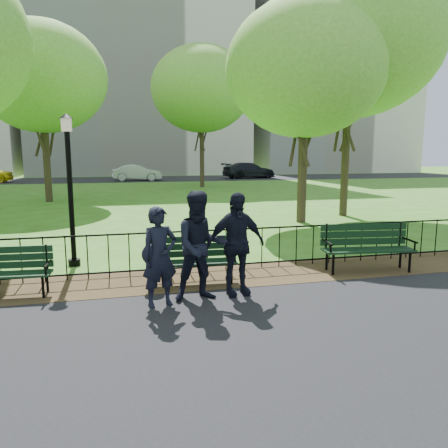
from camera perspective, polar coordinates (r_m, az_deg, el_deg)
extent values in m
plane|color=#3F671B|center=(7.27, -3.56, -10.63)|extent=(120.00, 120.00, 0.00)
cube|color=black|center=(4.32, 5.64, -25.66)|extent=(60.00, 9.20, 0.01)
cube|color=#312514|center=(8.67, -5.39, -7.23)|extent=(60.00, 1.60, 0.01)
cube|color=black|center=(41.81, -12.41, 5.73)|extent=(70.00, 9.00, 0.01)
cylinder|color=black|center=(8.95, -5.96, -1.01)|extent=(24.00, 0.04, 0.04)
cylinder|color=black|center=(9.12, -5.88, -5.72)|extent=(24.00, 0.04, 0.04)
cylinder|color=black|center=(9.04, -5.91, -3.70)|extent=(0.02, 0.02, 0.90)
cube|color=silver|center=(56.23, -11.24, 22.03)|extent=(24.00, 15.00, 30.00)
cube|color=silver|center=(61.86, 12.89, 17.96)|extent=(20.00, 15.00, 24.00)
cube|color=black|center=(8.29, -4.26, -5.04)|extent=(1.73, 0.58, 0.04)
cube|color=black|center=(8.46, -4.44, -2.49)|extent=(1.70, 0.16, 0.43)
cylinder|color=black|center=(8.15, -9.32, -6.94)|extent=(0.05, 0.05, 0.43)
cylinder|color=black|center=(8.29, 0.99, -6.54)|extent=(0.05, 0.05, 0.43)
cylinder|color=black|center=(8.48, -9.34, -6.30)|extent=(0.05, 0.05, 0.43)
cylinder|color=black|center=(8.61, 0.56, -5.93)|extent=(0.05, 0.05, 0.43)
cylinder|color=black|center=(8.22, -9.86, -4.06)|extent=(0.08, 0.53, 0.04)
cylinder|color=black|center=(8.37, 1.22, -3.69)|extent=(0.08, 0.53, 0.04)
ellipsoid|color=black|center=(8.12, -9.48, -3.92)|extent=(0.37, 0.27, 0.39)
cube|color=black|center=(8.41, -27.17, -5.95)|extent=(1.67, 0.56, 0.04)
cube|color=black|center=(8.56, -26.86, -3.50)|extent=(1.64, 0.15, 0.41)
cylinder|color=black|center=(8.13, -22.56, -7.65)|extent=(0.05, 0.05, 0.41)
cylinder|color=black|center=(8.44, -22.08, -7.01)|extent=(0.05, 0.05, 0.41)
cylinder|color=black|center=(8.17, -22.04, -4.83)|extent=(0.07, 0.51, 0.04)
cube|color=black|center=(9.57, 18.34, -3.24)|extent=(1.94, 0.75, 0.04)
cube|color=black|center=(9.75, 17.78, -0.82)|extent=(1.88, 0.28, 0.47)
cylinder|color=black|center=(9.14, 14.07, -5.15)|extent=(0.05, 0.05, 0.47)
cylinder|color=black|center=(9.84, 23.09, -4.61)|extent=(0.05, 0.05, 0.47)
cylinder|color=black|center=(9.49, 13.27, -4.60)|extent=(0.05, 0.05, 0.47)
cylinder|color=black|center=(10.16, 22.04, -4.12)|extent=(0.05, 0.05, 0.47)
cylinder|color=black|center=(9.20, 13.33, -2.31)|extent=(0.12, 0.59, 0.04)
cylinder|color=black|center=(9.95, 23.08, -1.95)|extent=(0.12, 0.59, 0.04)
cylinder|color=black|center=(10.25, -18.96, -4.75)|extent=(0.26, 0.26, 0.15)
cylinder|color=black|center=(10.02, -19.38, 3.08)|extent=(0.11, 0.11, 2.96)
cube|color=beige|center=(9.98, -19.88, 12.09)|extent=(0.20, 0.20, 0.28)
cone|color=black|center=(10.00, -19.94, 13.14)|extent=(0.30, 0.30, 0.11)
cylinder|color=#2D2116|center=(15.78, 10.18, 6.07)|extent=(0.32, 0.32, 3.24)
ellipsoid|color=#5C9F2F|center=(16.00, 10.57, 19.31)|extent=(5.46, 5.46, 4.64)
cylinder|color=#2D2116|center=(17.85, 15.54, 7.61)|extent=(0.30, 0.30, 4.10)
ellipsoid|color=#5C9F2F|center=(18.33, 16.22, 22.25)|extent=(6.90, 6.90, 5.87)
cylinder|color=#2D2116|center=(23.83, -22.11, 7.19)|extent=(0.35, 0.35, 3.74)
ellipsoid|color=#5C9F2F|center=(24.10, -22.75, 17.27)|extent=(6.30, 6.30, 5.35)
cylinder|color=#2D2116|center=(31.71, -2.90, 8.64)|extent=(0.31, 0.31, 4.21)
ellipsoid|color=#5C9F2F|center=(32.01, -2.97, 17.20)|extent=(7.09, 7.09, 6.02)
imported|color=black|center=(7.10, -8.39, -4.26)|extent=(0.67, 0.52, 1.62)
imported|color=black|center=(7.30, -3.09, -2.89)|extent=(0.92, 0.51, 1.85)
imported|color=black|center=(7.57, 1.57, -2.62)|extent=(1.10, 0.56, 1.80)
imported|color=#AFB2B7|center=(39.46, -11.24, 6.60)|extent=(4.41, 1.90, 1.41)
imported|color=black|center=(42.50, 3.31, 7.01)|extent=(5.45, 2.83, 1.51)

